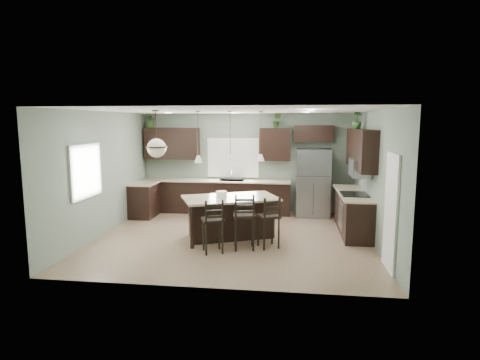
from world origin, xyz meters
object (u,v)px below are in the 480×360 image
kitchen_island (230,218)px  bar_stool_right (268,222)px  bar_stool_center (244,221)px  refrigerator (313,183)px  serving_dish (221,194)px  plant_back_left (151,120)px  bar_stool_left (213,226)px

kitchen_island → bar_stool_right: bearing=-57.0°
bar_stool_center → refrigerator: bearing=54.4°
bar_stool_right → kitchen_island: bearing=119.6°
refrigerator → serving_dish: refrigerator is taller
serving_dish → plant_back_left: size_ratio=0.54×
bar_stool_right → plant_back_left: plant_back_left is taller
refrigerator → serving_dish: size_ratio=7.71×
refrigerator → bar_stool_center: (-1.52, -3.11, -0.35)m
kitchen_island → serving_dish: bearing=180.0°
refrigerator → bar_stool_right: (-1.04, -2.95, -0.38)m
bar_stool_left → bar_stool_right: 1.16m
kitchen_island → serving_dish: size_ratio=8.44×
refrigerator → serving_dish: 3.23m
serving_dish → bar_stool_left: bar_stool_left is taller
bar_stool_left → serving_dish: bearing=68.1°
bar_stool_left → bar_stool_center: 0.66m
refrigerator → bar_stool_center: bearing=-116.0°
kitchen_island → bar_stool_left: size_ratio=1.86×
refrigerator → bar_stool_left: (-2.10, -3.41, -0.38)m
kitchen_island → refrigerator: bearing=27.5°
bar_stool_left → plant_back_left: 4.85m
bar_stool_center → bar_stool_right: bar_stool_center is taller
refrigerator → bar_stool_center: size_ratio=1.60×
refrigerator → bar_stool_right: bearing=-109.4°
bar_stool_left → plant_back_left: bearing=103.2°
bar_stool_right → plant_back_left: (-3.56, 3.13, 2.08)m
bar_stool_right → refrigerator: bearing=43.6°
bar_stool_center → plant_back_left: bearing=123.4°
refrigerator → bar_stool_left: refrigerator is taller
serving_dish → bar_stool_right: bearing=-25.2°
kitchen_island → bar_stool_left: bearing=-123.9°
bar_stool_right → plant_back_left: size_ratio=2.45×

